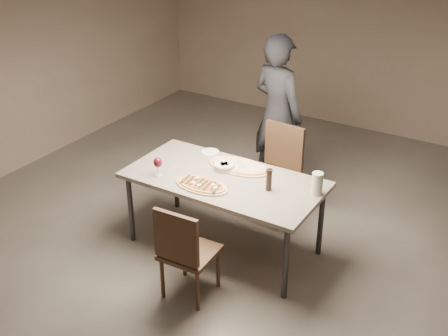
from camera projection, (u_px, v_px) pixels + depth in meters
The scene contains 14 objects.
room at pixel (224, 111), 4.78m from camera, with size 7.00×7.00×7.00m.
dining_table at pixel (224, 183), 5.11m from camera, with size 1.80×0.90×0.75m.
zucchini_pizza at pixel (202, 185), 4.93m from camera, with size 0.52×0.29×0.05m.
ham_pizza at pixel (239, 166), 5.26m from camera, with size 0.62×0.35×0.04m.
bread_basket at pixel (224, 166), 5.21m from camera, with size 0.19×0.19×0.07m.
oil_dish at pixel (233, 166), 5.26m from camera, with size 0.12×0.12×0.01m.
pepper_mill_left at pixel (316, 186), 4.76m from camera, with size 0.05×0.05×0.19m.
pepper_mill_right at pixel (269, 179), 4.83m from camera, with size 0.06×0.06×0.22m.
carafe at pixel (317, 184), 4.77m from camera, with size 0.10×0.10×0.20m.
wine_glass at pixel (158, 163), 5.07m from camera, with size 0.08×0.08×0.18m.
side_plate at pixel (210, 152), 5.55m from camera, with size 0.18×0.18×0.01m.
chair_near at pixel (184, 249), 4.53m from camera, with size 0.44×0.44×0.88m.
chair_far at pixel (278, 166), 5.73m from camera, with size 0.49×0.49×0.97m.
diner at pixel (277, 115), 6.08m from camera, with size 0.65×0.43×1.77m, color black.
Camera 1 is at (2.33, -3.82, 3.15)m, focal length 45.00 mm.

